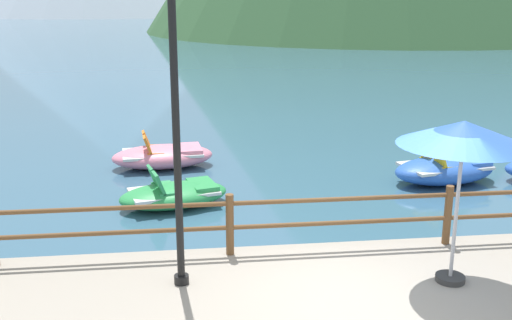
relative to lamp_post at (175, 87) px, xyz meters
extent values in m
plane|color=#38607A|center=(2.43, 39.32, -3.08)|extent=(200.00, 200.00, 0.00)
cylinder|color=brown|center=(0.73, 0.87, -2.20)|extent=(0.12, 0.12, 0.95)
cylinder|color=brown|center=(4.13, 0.87, -2.20)|extent=(0.12, 0.12, 0.95)
cylinder|color=brown|center=(2.43, 0.87, -1.87)|extent=(23.80, 0.07, 0.07)
cylinder|color=brown|center=(2.43, 0.87, -2.25)|extent=(23.80, 0.07, 0.07)
cylinder|color=black|center=(0.00, 0.00, -0.57)|extent=(0.10, 0.10, 4.22)
cylinder|color=black|center=(0.00, 0.00, -2.62)|extent=(0.20, 0.20, 0.12)
cylinder|color=#B2B2B7|center=(3.65, -0.37, -1.68)|extent=(0.05, 0.05, 2.00)
cone|color=blue|center=(3.65, -0.37, -0.60)|extent=(1.70, 1.70, 0.32)
cylinder|color=#333333|center=(3.65, -0.37, -2.64)|extent=(0.40, 0.40, 0.08)
ellipsoid|color=green|center=(-0.16, 4.25, -2.85)|extent=(2.46, 1.74, 0.46)
cube|color=silver|center=(-0.16, 4.25, -2.76)|extent=(1.93, 1.41, 0.06)
cube|color=#339956|center=(-0.26, 3.97, -2.69)|extent=(0.49, 0.49, 0.08)
cube|color=#339956|center=(-0.44, 3.92, -2.47)|extent=(0.30, 0.44, 0.43)
cube|color=#339956|center=(-0.39, 4.44, -2.69)|extent=(0.49, 0.49, 0.08)
cube|color=#339956|center=(-0.56, 4.39, -2.47)|extent=(0.30, 0.44, 0.43)
cube|color=green|center=(0.43, 4.40, -2.70)|extent=(0.69, 0.95, 0.12)
ellipsoid|color=blue|center=(5.98, 5.10, -2.78)|extent=(2.66, 1.79, 0.60)
cube|color=silver|center=(5.98, 5.10, -2.67)|extent=(2.09, 1.45, 0.06)
cube|color=yellow|center=(5.85, 4.80, -2.60)|extent=(0.47, 0.47, 0.08)
cube|color=yellow|center=(5.67, 4.76, -2.38)|extent=(0.28, 0.43, 0.43)
cube|color=yellow|center=(5.75, 5.33, -2.60)|extent=(0.47, 0.47, 0.08)
cube|color=yellow|center=(5.57, 5.29, -2.38)|extent=(0.28, 0.43, 0.43)
cube|color=blue|center=(6.64, 5.23, -2.61)|extent=(0.71, 1.03, 0.12)
ellipsoid|color=pink|center=(-0.47, 7.17, -2.80)|extent=(2.62, 1.62, 0.55)
cube|color=silver|center=(-0.47, 7.17, -2.71)|extent=(2.05, 1.32, 0.06)
cube|color=orange|center=(-0.63, 6.88, -2.64)|extent=(0.44, 0.44, 0.08)
cube|color=orange|center=(-0.81, 6.86, -2.42)|extent=(0.25, 0.42, 0.43)
cube|color=orange|center=(-0.69, 7.43, -2.64)|extent=(0.44, 0.44, 0.08)
cube|color=orange|center=(-0.87, 7.41, -2.42)|extent=(0.25, 0.42, 0.43)
cube|color=pink|center=(0.21, 7.24, -2.65)|extent=(0.64, 1.01, 0.12)
camera|label=1|loc=(0.12, -7.50, 1.12)|focal=42.27mm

